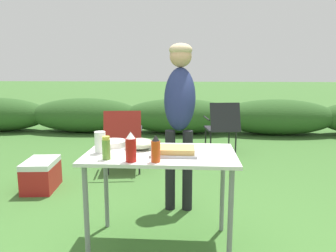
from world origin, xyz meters
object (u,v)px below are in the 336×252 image
object	(u,v)px
food_tray	(174,151)
paper_cup_stack	(100,142)
mixing_bowl	(140,144)
standing_person_in_navy_coat	(180,102)
hot_sauce_bottle	(156,149)
folding_table	(161,163)
cooler_box	(41,175)
relish_jar	(106,148)
camp_chair_green_behind_table	(123,138)
plate_stack	(113,143)
ketchup_bottle	(131,148)
camp_chair_near_hedge	(222,125)

from	to	relation	value
food_tray	paper_cup_stack	xyz separation A→B (m)	(-0.54, 0.02, 0.05)
mixing_bowl	standing_person_in_navy_coat	size ratio (longest dim) A/B	0.14
mixing_bowl	hot_sauce_bottle	bearing A→B (deg)	-65.24
folding_table	cooler_box	distance (m)	1.88
paper_cup_stack	relish_jar	xyz separation A→B (m)	(0.09, -0.16, -0.00)
relish_jar	camp_chair_green_behind_table	distance (m)	2.00
standing_person_in_navy_coat	relish_jar	bearing A→B (deg)	-114.27
plate_stack	standing_person_in_navy_coat	distance (m)	0.84
relish_jar	camp_chair_green_behind_table	size ratio (longest dim) A/B	0.19
paper_cup_stack	cooler_box	world-z (taller)	paper_cup_stack
mixing_bowl	hot_sauce_bottle	distance (m)	0.39
mixing_bowl	hot_sauce_bottle	xyz separation A→B (m)	(0.16, -0.35, 0.05)
relish_jar	cooler_box	distance (m)	1.81
folding_table	cooler_box	bearing A→B (deg)	142.97
camp_chair_green_behind_table	cooler_box	xyz separation A→B (m)	(-0.81, -0.65, -0.30)
relish_jar	standing_person_in_navy_coat	size ratio (longest dim) A/B	0.10
food_tray	ketchup_bottle	world-z (taller)	ketchup_bottle
hot_sauce_bottle	plate_stack	bearing A→B (deg)	132.70
cooler_box	ketchup_bottle	bearing A→B (deg)	38.06
food_tray	hot_sauce_bottle	distance (m)	0.23
plate_stack	relish_jar	world-z (taller)	relish_jar
hot_sauce_bottle	camp_chair_green_behind_table	world-z (taller)	hot_sauce_bottle
plate_stack	mixing_bowl	distance (m)	0.23
mixing_bowl	cooler_box	size ratio (longest dim) A/B	0.45
camp_chair_near_hedge	cooler_box	world-z (taller)	camp_chair_near_hedge
plate_stack	mixing_bowl	xyz separation A→B (m)	(0.22, -0.07, 0.02)
folding_table	camp_chair_green_behind_table	xyz separation A→B (m)	(-0.64, 1.74, -0.20)
mixing_bowl	standing_person_in_navy_coat	world-z (taller)	standing_person_in_navy_coat
plate_stack	relish_jar	bearing A→B (deg)	-83.85
relish_jar	plate_stack	bearing A→B (deg)	96.15
mixing_bowl	ketchup_bottle	distance (m)	0.36
hot_sauce_bottle	camp_chair_near_hedge	bearing A→B (deg)	76.27
folding_table	relish_jar	distance (m)	0.43
paper_cup_stack	plate_stack	bearing A→B (deg)	77.65
camp_chair_near_hedge	standing_person_in_navy_coat	bearing A→B (deg)	-115.58
ketchup_bottle	standing_person_in_navy_coat	bearing A→B (deg)	74.22
paper_cup_stack	camp_chair_near_hedge	xyz separation A→B (m)	(1.17, 2.83, -0.35)
hot_sauce_bottle	paper_cup_stack	bearing A→B (deg)	154.63
paper_cup_stack	ketchup_bottle	bearing A→B (deg)	-38.07
ketchup_bottle	cooler_box	world-z (taller)	ketchup_bottle
plate_stack	camp_chair_near_hedge	xyz separation A→B (m)	(1.12, 2.61, -0.29)
folding_table	mixing_bowl	bearing A→B (deg)	148.02
ketchup_bottle	camp_chair_green_behind_table	size ratio (longest dim) A/B	0.24
mixing_bowl	camp_chair_green_behind_table	size ratio (longest dim) A/B	0.27
food_tray	ketchup_bottle	xyz separation A→B (m)	(-0.28, -0.19, 0.07)
camp_chair_near_hedge	folding_table	bearing A→B (deg)	-113.17
cooler_box	hot_sauce_bottle	bearing A→B (deg)	41.63
food_tray	plate_stack	distance (m)	0.54
folding_table	mixing_bowl	distance (m)	0.23
paper_cup_stack	camp_chair_near_hedge	bearing A→B (deg)	67.52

